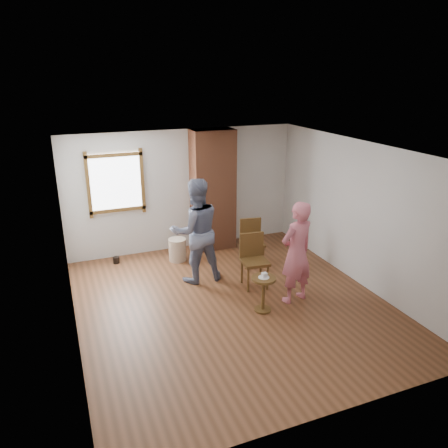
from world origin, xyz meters
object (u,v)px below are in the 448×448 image
at_px(dining_chair_right, 252,239).
at_px(stoneware_crock, 177,250).
at_px(side_table, 263,288).
at_px(dining_chair_left, 253,257).
at_px(man, 196,231).
at_px(person_pink, 296,253).

bearing_deg(dining_chair_right, stoneware_crock, 162.77).
bearing_deg(side_table, dining_chair_left, 74.54).
distance_m(stoneware_crock, man, 1.25).
xyz_separation_m(dining_chair_left, person_pink, (0.41, -0.79, 0.34)).
relative_size(stoneware_crock, man, 0.24).
distance_m(side_table, person_pink, 0.82).
height_order(side_table, man, man).
bearing_deg(stoneware_crock, side_table, -73.30).
height_order(side_table, person_pink, person_pink).
bearing_deg(person_pink, man, -59.47).
distance_m(stoneware_crock, side_table, 2.58).
bearing_deg(stoneware_crock, dining_chair_left, -57.59).
height_order(stoneware_crock, side_table, side_table).
relative_size(dining_chair_left, person_pink, 0.55).
height_order(dining_chair_left, man, man).
distance_m(stoneware_crock, dining_chair_right, 1.56).
xyz_separation_m(stoneware_crock, man, (0.09, -0.99, 0.74)).
bearing_deg(dining_chair_left, man, 153.93).
bearing_deg(dining_chair_left, person_pink, -56.65).
xyz_separation_m(man, person_pink, (1.31, -1.36, -0.09)).
height_order(dining_chair_right, person_pink, person_pink).
relative_size(dining_chair_right, side_table, 1.56).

